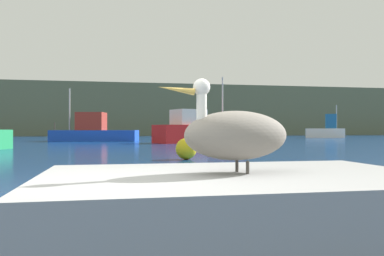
# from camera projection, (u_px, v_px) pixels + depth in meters

# --- Properties ---
(hillside_backdrop) EXTENTS (140.00, 11.25, 8.47)m
(hillside_backdrop) POSITION_uv_depth(u_px,v_px,m) (115.00, 111.00, 66.73)
(hillside_backdrop) COLOR #5B664C
(hillside_backdrop) RESTS_ON ground
(pier_dock) EXTENTS (3.48, 2.23, 0.70)m
(pier_dock) POSITION_uv_depth(u_px,v_px,m) (237.00, 212.00, 3.53)
(pier_dock) COLOR #959595
(pier_dock) RESTS_ON ground
(pelican) EXTENTS (1.31, 0.75, 0.84)m
(pelican) POSITION_uv_depth(u_px,v_px,m) (236.00, 134.00, 3.52)
(pelican) COLOR gray
(pelican) RESTS_ON pier_dock
(fishing_boat_red) EXTENTS (7.80, 4.86, 5.42)m
(fishing_boat_red) POSITION_uv_depth(u_px,v_px,m) (198.00, 131.00, 31.27)
(fishing_boat_red) COLOR red
(fishing_boat_red) RESTS_ON ground
(fishing_boat_white) EXTENTS (4.66, 3.00, 4.03)m
(fishing_boat_white) POSITION_uv_depth(u_px,v_px,m) (326.00, 130.00, 48.06)
(fishing_boat_white) COLOR white
(fishing_boat_white) RESTS_ON ground
(fishing_boat_blue) EXTENTS (7.99, 3.96, 4.76)m
(fishing_boat_blue) POSITION_uv_depth(u_px,v_px,m) (94.00, 131.00, 35.30)
(fishing_boat_blue) COLOR blue
(fishing_boat_blue) RESTS_ON ground
(mooring_buoy) EXTENTS (0.77, 0.77, 0.77)m
(mooring_buoy) POSITION_uv_depth(u_px,v_px,m) (186.00, 149.00, 14.05)
(mooring_buoy) COLOR yellow
(mooring_buoy) RESTS_ON ground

